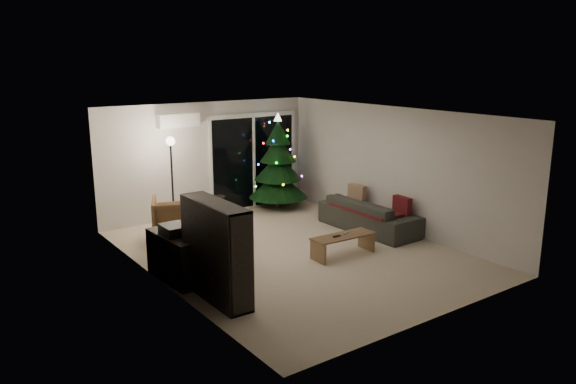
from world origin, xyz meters
The scene contains 18 objects.
room centered at (0.46, 1.49, 1.02)m, with size 6.50×7.51×2.60m.
bookshelf centered at (-2.25, -0.96, 0.72)m, with size 0.37×1.45×1.45m, color #2C251D, non-canonical shape.
media_cabinet centered at (-2.25, 0.05, 0.37)m, with size 0.45×1.19×0.74m, color #2C251D.
stereo centered at (-2.25, 0.05, 0.82)m, with size 0.38×0.45×0.16m, color black.
armchair centered at (-1.40, 1.81, 0.44)m, with size 0.93×0.96×0.87m, color brown.
ottoman centered at (-1.24, 1.74, 0.23)m, with size 0.51×0.51×0.46m, color beige.
cardboard_box_a centered at (-1.20, 0.15, 0.16)m, with size 0.45×0.34×0.32m, color white.
cardboard_box_b centered at (-0.67, 1.05, 0.14)m, with size 0.41×0.31×0.29m, color white.
side_table centered at (0.06, 2.94, 0.22)m, with size 0.36×0.36×0.44m, color #2C251D.
floor_lamp centered at (-1.15, 2.56, 0.93)m, with size 0.30×0.30×1.85m, color black.
sofa centered at (2.05, 0.19, 0.32)m, with size 2.21×0.86×0.65m, color #2B2C28.
sofa_throw centered at (1.95, 0.19, 0.47)m, with size 0.69×1.59×0.05m, color maroon.
cushion_a centered at (2.30, 0.84, 0.58)m, with size 0.13×0.42×0.42m, color #91775A.
cushion_b centered at (2.30, -0.46, 0.58)m, with size 0.13×0.42×0.42m, color maroon.
coffee_table centered at (0.62, -0.65, 0.19)m, with size 1.19×0.42×0.38m, color olive, non-canonical shape.
remote_a centered at (0.47, -0.65, 0.39)m, with size 0.15×0.04×0.02m, color black.
remote_b centered at (0.72, -0.60, 0.39)m, with size 0.14×0.04×0.02m, color slate.
christmas_tree centered at (1.58, 2.76, 1.11)m, with size 1.37×1.37×2.22m, color black.
Camera 1 is at (-5.67, -7.77, 3.42)m, focal length 35.00 mm.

